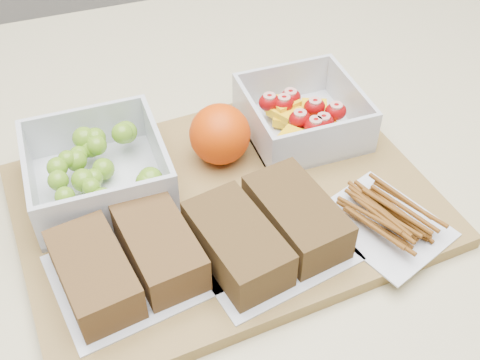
{
  "coord_description": "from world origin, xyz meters",
  "views": [
    {
      "loc": [
        -0.16,
        -0.44,
        1.37
      ],
      "look_at": [
        -0.01,
        -0.02,
        0.93
      ],
      "focal_mm": 45.0,
      "sensor_mm": 36.0,
      "label": 1
    }
  ],
  "objects_px": {
    "fruit_container": "(302,117)",
    "orange": "(220,134)",
    "grape_container": "(99,170)",
    "sandwich_bag_left": "(128,261)",
    "pretzel_bag": "(385,216)",
    "sandwich_bag_center": "(267,231)",
    "cutting_board": "(226,205)"
  },
  "relations": [
    {
      "from": "sandwich_bag_center",
      "to": "orange",
      "type": "bearing_deg",
      "value": 90.88
    },
    {
      "from": "cutting_board",
      "to": "grape_container",
      "type": "height_order",
      "value": "grape_container"
    },
    {
      "from": "cutting_board",
      "to": "sandwich_bag_left",
      "type": "distance_m",
      "value": 0.13
    },
    {
      "from": "grape_container",
      "to": "fruit_container",
      "type": "distance_m",
      "value": 0.24
    },
    {
      "from": "orange",
      "to": "fruit_container",
      "type": "bearing_deg",
      "value": 6.89
    },
    {
      "from": "grape_container",
      "to": "sandwich_bag_left",
      "type": "height_order",
      "value": "grape_container"
    },
    {
      "from": "grape_container",
      "to": "sandwich_bag_left",
      "type": "xyz_separation_m",
      "value": [
        0.0,
        -0.12,
        -0.0
      ]
    },
    {
      "from": "grape_container",
      "to": "sandwich_bag_left",
      "type": "bearing_deg",
      "value": -88.57
    },
    {
      "from": "orange",
      "to": "sandwich_bag_center",
      "type": "xyz_separation_m",
      "value": [
        0.0,
        -0.14,
        -0.01
      ]
    },
    {
      "from": "cutting_board",
      "to": "fruit_container",
      "type": "xyz_separation_m",
      "value": [
        0.12,
        0.08,
        0.03
      ]
    },
    {
      "from": "orange",
      "to": "sandwich_bag_center",
      "type": "height_order",
      "value": "orange"
    },
    {
      "from": "cutting_board",
      "to": "pretzel_bag",
      "type": "bearing_deg",
      "value": -36.8
    },
    {
      "from": "fruit_container",
      "to": "sandwich_bag_left",
      "type": "bearing_deg",
      "value": -149.18
    },
    {
      "from": "grape_container",
      "to": "pretzel_bag",
      "type": "height_order",
      "value": "grape_container"
    },
    {
      "from": "cutting_board",
      "to": "orange",
      "type": "xyz_separation_m",
      "value": [
        0.01,
        0.06,
        0.04
      ]
    },
    {
      "from": "sandwich_bag_center",
      "to": "pretzel_bag",
      "type": "height_order",
      "value": "sandwich_bag_center"
    },
    {
      "from": "sandwich_bag_center",
      "to": "pretzel_bag",
      "type": "bearing_deg",
      "value": -7.08
    },
    {
      "from": "cutting_board",
      "to": "fruit_container",
      "type": "height_order",
      "value": "fruit_container"
    },
    {
      "from": "sandwich_bag_left",
      "to": "sandwich_bag_center",
      "type": "relative_size",
      "value": 0.93
    },
    {
      "from": "cutting_board",
      "to": "fruit_container",
      "type": "distance_m",
      "value": 0.14
    },
    {
      "from": "cutting_board",
      "to": "sandwich_bag_center",
      "type": "distance_m",
      "value": 0.08
    },
    {
      "from": "sandwich_bag_left",
      "to": "pretzel_bag",
      "type": "height_order",
      "value": "sandwich_bag_left"
    },
    {
      "from": "fruit_container",
      "to": "pretzel_bag",
      "type": "xyz_separation_m",
      "value": [
        0.02,
        -0.16,
        -0.01
      ]
    },
    {
      "from": "sandwich_bag_left",
      "to": "pretzel_bag",
      "type": "distance_m",
      "value": 0.25
    },
    {
      "from": "fruit_container",
      "to": "orange",
      "type": "distance_m",
      "value": 0.11
    },
    {
      "from": "cutting_board",
      "to": "grape_container",
      "type": "xyz_separation_m",
      "value": [
        -0.12,
        0.06,
        0.03
      ]
    },
    {
      "from": "sandwich_bag_center",
      "to": "pretzel_bag",
      "type": "relative_size",
      "value": 1.14
    },
    {
      "from": "cutting_board",
      "to": "sandwich_bag_left",
      "type": "bearing_deg",
      "value": -155.94
    },
    {
      "from": "cutting_board",
      "to": "pretzel_bag",
      "type": "xyz_separation_m",
      "value": [
        0.14,
        -0.09,
        0.02
      ]
    },
    {
      "from": "fruit_container",
      "to": "sandwich_bag_center",
      "type": "xyz_separation_m",
      "value": [
        -0.1,
        -0.15,
        0.0
      ]
    },
    {
      "from": "orange",
      "to": "pretzel_bag",
      "type": "distance_m",
      "value": 0.19
    },
    {
      "from": "sandwich_bag_left",
      "to": "fruit_container",
      "type": "bearing_deg",
      "value": 30.82
    }
  ]
}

